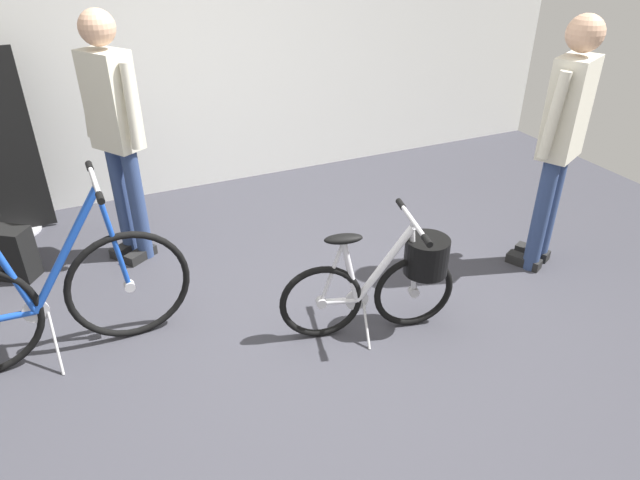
# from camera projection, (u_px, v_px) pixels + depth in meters

# --- Properties ---
(ground_plane) EXTENTS (7.47, 7.47, 0.00)m
(ground_plane) POSITION_uv_depth(u_px,v_px,m) (322.00, 351.00, 3.29)
(ground_plane) COLOR #38383F
(back_wall) EXTENTS (7.47, 0.10, 2.76)m
(back_wall) POSITION_uv_depth(u_px,v_px,m) (191.00, 30.00, 4.69)
(back_wall) COLOR white
(back_wall) RESTS_ON ground_plane
(folding_bike_foreground) EXTENTS (1.04, 0.52, 0.75)m
(folding_bike_foreground) POSITION_uv_depth(u_px,v_px,m) (390.00, 277.00, 3.30)
(folding_bike_foreground) COLOR black
(folding_bike_foreground) RESTS_ON ground_plane
(display_bike_left) EXTENTS (1.51, 0.53, 1.05)m
(display_bike_left) POSITION_uv_depth(u_px,v_px,m) (52.00, 298.00, 3.08)
(display_bike_left) COLOR black
(display_bike_left) RESTS_ON ground_plane
(visitor_near_wall) EXTENTS (0.48, 0.37, 1.72)m
(visitor_near_wall) POSITION_uv_depth(u_px,v_px,m) (562.00, 133.00, 3.63)
(visitor_near_wall) COLOR navy
(visitor_near_wall) RESTS_ON ground_plane
(visitor_browsing) EXTENTS (0.38, 0.45, 1.73)m
(visitor_browsing) POSITION_uv_depth(u_px,v_px,m) (115.00, 125.00, 3.75)
(visitor_browsing) COLOR navy
(visitor_browsing) RESTS_ON ground_plane
(backpack_on_floor) EXTENTS (0.34, 0.31, 0.38)m
(backpack_on_floor) POSITION_uv_depth(u_px,v_px,m) (12.00, 253.00, 3.88)
(backpack_on_floor) COLOR black
(backpack_on_floor) RESTS_ON ground_plane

